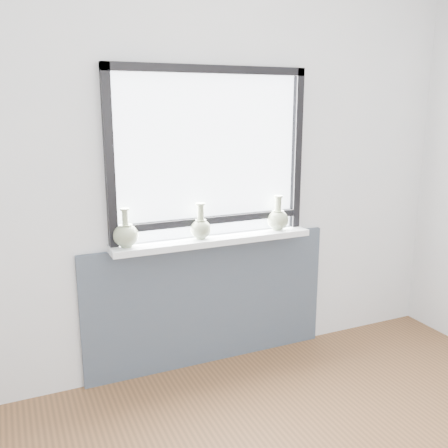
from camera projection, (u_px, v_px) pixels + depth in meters
name	position (u px, v px, depth m)	size (l,w,h in m)	color
back_wall	(207.00, 172.00, 3.17)	(3.60, 0.02, 2.60)	silver
apron_panel	(210.00, 302.00, 3.34)	(1.70, 0.03, 0.86)	#404A56
windowsill	(214.00, 240.00, 3.17)	(1.32, 0.18, 0.04)	white
window	(209.00, 151.00, 3.10)	(1.30, 0.06, 1.05)	black
vase_a	(126.00, 234.00, 2.93)	(0.15, 0.15, 0.23)	#919E7A
vase_b	(201.00, 227.00, 3.12)	(0.13, 0.13, 0.23)	#919E7A
vase_c	(278.00, 218.00, 3.34)	(0.14, 0.14, 0.23)	#919E7A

